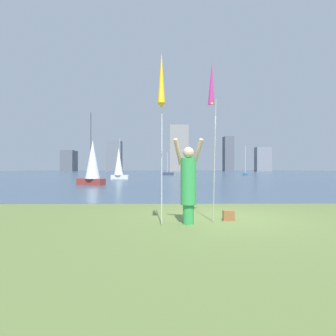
# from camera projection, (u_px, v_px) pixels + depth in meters

# --- Properties ---
(ground) EXTENTS (120.00, 138.00, 0.12)m
(ground) POSITION_uv_depth(u_px,v_px,m) (172.00, 174.00, 58.49)
(ground) COLOR #5B7038
(person) EXTENTS (0.73, 0.54, 2.00)m
(person) POSITION_uv_depth(u_px,v_px,m) (188.00, 182.00, 6.65)
(person) COLOR green
(person) RESTS_ON ground
(kite_flag_left) EXTENTS (0.16, 1.07, 3.80)m
(kite_flag_left) POSITION_uv_depth(u_px,v_px,m) (162.00, 83.00, 6.11)
(kite_flag_left) COLOR #B2B2B7
(kite_flag_left) RESTS_ON ground
(kite_flag_right) EXTENTS (0.16, 0.78, 3.97)m
(kite_flag_right) POSITION_uv_depth(u_px,v_px,m) (212.00, 87.00, 7.12)
(kite_flag_right) COLOR #B2B2B7
(kite_flag_right) RESTS_ON ground
(bag) EXTENTS (0.28, 0.14, 0.25)m
(bag) POSITION_uv_depth(u_px,v_px,m) (229.00, 216.00, 7.06)
(bag) COLOR brown
(bag) RESTS_ON ground
(sailboat_2) EXTENTS (2.16, 1.30, 3.95)m
(sailboat_2) POSITION_uv_depth(u_px,v_px,m) (167.00, 174.00, 49.71)
(sailboat_2) COLOR #333D51
(sailboat_2) RESTS_ON ground
(sailboat_4) EXTENTS (2.04, 1.10, 4.56)m
(sailboat_4) POSITION_uv_depth(u_px,v_px,m) (119.00, 164.00, 32.43)
(sailboat_4) COLOR silver
(sailboat_4) RESTS_ON ground
(sailboat_5) EXTENTS (1.31, 2.69, 5.01)m
(sailboat_5) POSITION_uv_depth(u_px,v_px,m) (245.00, 174.00, 48.23)
(sailboat_5) COLOR #2D6084
(sailboat_5) RESTS_ON ground
(sailboat_7) EXTENTS (2.31, 1.58, 5.48)m
(sailboat_7) POSITION_uv_depth(u_px,v_px,m) (92.00, 163.00, 21.55)
(sailboat_7) COLOR maroon
(sailboat_7) RESTS_ON ground
(skyline_tower_0) EXTENTS (4.31, 6.35, 7.29)m
(skyline_tower_0) POSITION_uv_depth(u_px,v_px,m) (69.00, 161.00, 101.04)
(skyline_tower_0) COLOR #565B66
(skyline_tower_0) RESTS_ON ground
(skyline_tower_1) EXTENTS (5.02, 5.19, 10.63)m
(skyline_tower_1) POSITION_uv_depth(u_px,v_px,m) (114.00, 156.00, 100.69)
(skyline_tower_1) COLOR slate
(skyline_tower_1) RESTS_ON ground
(skyline_tower_2) EXTENTS (6.54, 3.09, 16.04)m
(skyline_tower_2) POSITION_uv_depth(u_px,v_px,m) (179.00, 148.00, 99.24)
(skyline_tower_2) COLOR gray
(skyline_tower_2) RESTS_ON ground
(skyline_tower_3) EXTENTS (3.18, 4.46, 11.98)m
(skyline_tower_3) POSITION_uv_depth(u_px,v_px,m) (228.00, 154.00, 99.19)
(skyline_tower_3) COLOR #565B66
(skyline_tower_3) RESTS_ON ground
(skyline_tower_4) EXTENTS (5.04, 3.36, 8.25)m
(skyline_tower_4) POSITION_uv_depth(u_px,v_px,m) (263.00, 159.00, 98.37)
(skyline_tower_4) COLOR gray
(skyline_tower_4) RESTS_ON ground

